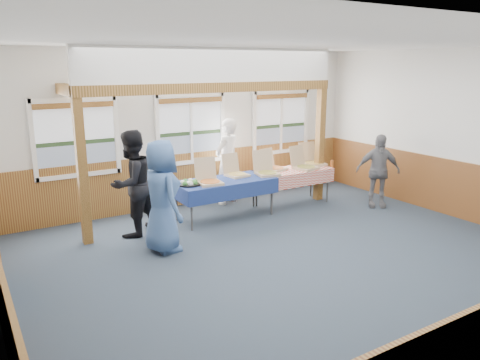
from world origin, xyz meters
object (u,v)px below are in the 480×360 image
object	(u,v)px
woman_black	(132,184)
person_grey	(378,171)
table_left	(225,183)
woman_white	(227,162)
table_right	(293,172)
man_blue	(162,197)

from	to	relation	value
woman_black	person_grey	xyz separation A→B (m)	(4.88, -1.03, -0.16)
table_left	woman_white	bearing A→B (deg)	76.03
person_grey	table_right	bearing A→B (deg)	177.71
woman_white	person_grey	distance (m)	3.13
man_blue	woman_white	bearing A→B (deg)	-54.61
table_right	person_grey	bearing A→B (deg)	-12.25
person_grey	woman_black	bearing A→B (deg)	-157.56
table_left	man_blue	size ratio (longest dim) A/B	1.17
table_left	person_grey	world-z (taller)	person_grey
man_blue	person_grey	distance (m)	4.72
man_blue	person_grey	world-z (taller)	man_blue
table_right	man_blue	world-z (taller)	man_blue
woman_white	man_blue	xyz separation A→B (m)	(-2.19, -1.75, -0.01)
table_left	table_right	distance (m)	1.67
table_right	woman_black	xyz separation A→B (m)	(-3.48, -0.01, 0.22)
table_right	woman_black	distance (m)	3.49
woman_white	man_blue	distance (m)	2.80
woman_white	person_grey	size ratio (longest dim) A/B	1.19
table_left	man_blue	xyz separation A→B (m)	(-1.66, -0.91, 0.19)
table_left	table_right	bearing A→B (deg)	19.94
woman_black	man_blue	distance (m)	0.95
man_blue	table_right	bearing A→B (deg)	-77.23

